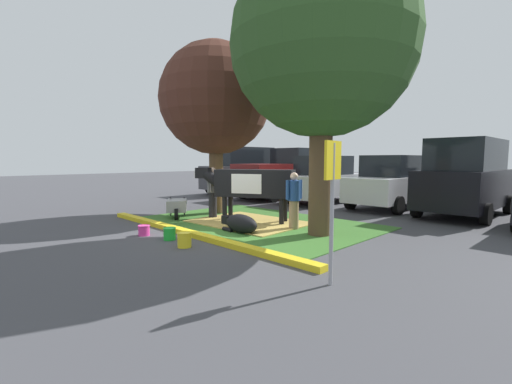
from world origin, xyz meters
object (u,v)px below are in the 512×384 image
at_px(shade_tree_right, 323,45).
at_px(parking_sign, 332,184).
at_px(wheelbarrow, 177,206).
at_px(person_visitor_near, 213,191).
at_px(suv_dark_grey, 243,170).
at_px(shade_tree_left, 215,100).
at_px(bucket_pink, 144,230).
at_px(sedan_silver, 324,180).
at_px(cow_holstein, 251,184).
at_px(pickup_truck_maroon, 284,175).
at_px(hatchback_white, 392,182).
at_px(person_handler, 294,199).
at_px(calf_lying, 240,224).
at_px(bucket_green, 170,233).
at_px(bucket_yellow, 184,239).
at_px(suv_black, 466,178).

height_order(shade_tree_right, parking_sign, shade_tree_right).
xyz_separation_m(wheelbarrow, parking_sign, (6.76, -1.57, 1.12)).
xyz_separation_m(person_visitor_near, suv_dark_grey, (-5.19, 6.11, 0.40)).
bearing_deg(shade_tree_left, bucket_pink, -66.58).
xyz_separation_m(shade_tree_left, wheelbarrow, (-0.18, -1.46, -3.49)).
bearing_deg(sedan_silver, cow_holstein, -77.95).
height_order(parking_sign, pickup_truck_maroon, pickup_truck_maroon).
xyz_separation_m(shade_tree_right, hatchback_white, (-0.83, 5.96, -3.56)).
distance_m(person_handler, pickup_truck_maroon, 7.77).
bearing_deg(sedan_silver, shade_tree_left, -99.91).
bearing_deg(parking_sign, calf_lying, 157.79).
xyz_separation_m(shade_tree_right, bucket_pink, (-3.02, -3.09, -4.41)).
distance_m(person_visitor_near, hatchback_white, 6.99).
height_order(shade_tree_right, bucket_green, shade_tree_right).
height_order(person_handler, bucket_yellow, person_handler).
xyz_separation_m(person_handler, hatchback_white, (0.06, 5.85, 0.17)).
bearing_deg(bucket_pink, calf_lying, 52.59).
bearing_deg(shade_tree_left, person_handler, -3.77).
bearing_deg(parking_sign, suv_dark_grey, 142.70).
bearing_deg(parking_sign, sedan_silver, 124.76).
bearing_deg(shade_tree_right, parking_sign, -52.40).
height_order(calf_lying, pickup_truck_maroon, pickup_truck_maroon).
height_order(pickup_truck_maroon, suv_black, suv_black).
bearing_deg(cow_holstein, bucket_yellow, -70.31).
height_order(person_handler, pickup_truck_maroon, pickup_truck_maroon).
distance_m(shade_tree_right, person_visitor_near, 5.31).
bearing_deg(bucket_yellow, person_handler, 81.56).
height_order(cow_holstein, sedan_silver, sedan_silver).
height_order(calf_lying, sedan_silver, sedan_silver).
height_order(bucket_yellow, sedan_silver, sedan_silver).
bearing_deg(bucket_pink, shade_tree_right, 45.67).
height_order(bucket_green, suv_dark_grey, suv_dark_grey).
height_order(shade_tree_left, person_visitor_near, shade_tree_left).
distance_m(calf_lying, person_visitor_near, 2.47).
bearing_deg(hatchback_white, suv_black, -0.77).
distance_m(wheelbarrow, bucket_pink, 2.59).
height_order(bucket_pink, bucket_green, bucket_green).
relative_size(wheelbarrow, bucket_yellow, 4.59).
relative_size(bucket_pink, suv_black, 0.06).
xyz_separation_m(shade_tree_right, suv_dark_grey, (-9.01, 5.75, -3.28)).
relative_size(wheelbarrow, bucket_green, 4.88).
relative_size(cow_holstein, parking_sign, 1.36).
bearing_deg(person_visitor_near, pickup_truck_maroon, 110.53).
distance_m(bucket_pink, pickup_truck_maroon, 9.50).
height_order(suv_dark_grey, pickup_truck_maroon, suv_dark_grey).
xyz_separation_m(wheelbarrow, suv_dark_grey, (-4.32, 6.87, 0.88)).
bearing_deg(sedan_silver, bucket_yellow, -75.16).
bearing_deg(person_handler, cow_holstein, -177.01).
relative_size(pickup_truck_maroon, hatchback_white, 1.23).
height_order(wheelbarrow, bucket_pink, wheelbarrow).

